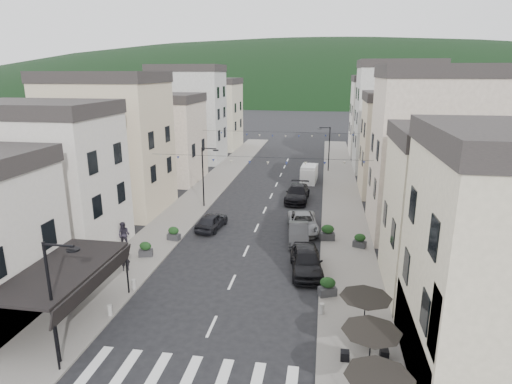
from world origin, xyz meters
TOP-DOWN VIEW (x-y plane):
  - sidewalk_left at (-7.50, 32.00)m, footprint 4.00×76.00m
  - sidewalk_right at (7.50, 32.00)m, footprint 4.00×76.00m
  - hill_backdrop at (0.00, 300.00)m, footprint 640.00×360.00m
  - boutique_awning at (-7.25, 5.00)m, footprint 3.77×7.50m
  - buildings_row_left at (-14.50, 37.75)m, footprint 10.20×54.16m
  - buildings_row_right at (14.50, 36.59)m, footprint 10.20×54.16m
  - cafe_terrace at (7.70, 2.80)m, footprint 2.50×8.10m
  - streetlamp_left_near at (-5.82, 2.00)m, footprint 1.70×0.56m
  - streetlamp_left_far at (-5.82, 26.00)m, footprint 1.70×0.56m
  - streetlamp_right_far at (5.82, 44.00)m, footprint 1.70×0.56m
  - bollards at (0.00, 5.50)m, footprint 11.66×10.26m
  - bunting_near at (0.00, 22.00)m, footprint 19.00×0.28m
  - bunting_far at (0.00, 38.00)m, footprint 19.00×0.28m
  - parked_car_a at (4.60, 13.17)m, footprint 2.60×5.22m
  - parked_car_b at (3.73, 18.47)m, footprint 1.87×4.45m
  - parked_car_c at (3.92, 20.98)m, footprint 3.08×5.55m
  - parked_car_d at (2.90, 29.64)m, footprint 2.50×5.66m
  - parked_car_e at (-3.74, 20.14)m, footprint 2.23×4.38m
  - delivery_van at (3.77, 38.01)m, footprint 2.04×4.56m
  - pedestrian_a at (-7.31, 11.31)m, footprint 0.74×0.63m
  - pedestrian_b at (-9.20, 15.04)m, footprint 0.96×0.75m
  - planter_la at (-6.92, 13.69)m, footprint 1.08×0.77m
  - planter_lb at (-6.00, 17.00)m, footprint 1.07×0.73m
  - planter_ra at (6.00, 10.07)m, footprint 1.18×0.92m
  - planter_rb at (8.41, 17.84)m, footprint 1.09×0.86m
  - planter_rc at (6.00, 18.93)m, footprint 1.19×0.74m

SIDE VIEW (x-z plane):
  - hill_backdrop at x=0.00m, z-range -35.00..35.00m
  - sidewalk_left at x=-7.50m, z-range 0.00..0.12m
  - sidewalk_right at x=7.50m, z-range 0.00..0.12m
  - bollards at x=0.00m, z-range 0.12..0.72m
  - planter_rb at x=8.41m, z-range 0.10..1.18m
  - planter_lb at x=-6.00m, z-range 0.10..1.20m
  - planter_la at x=-6.92m, z-range 0.10..1.20m
  - planter_ra at x=6.00m, z-range 0.10..1.27m
  - parked_car_b at x=3.73m, z-range 0.00..1.43m
  - parked_car_e at x=-3.74m, z-range 0.00..1.43m
  - planter_rc at x=6.00m, z-range 0.10..1.36m
  - parked_car_c at x=3.92m, z-range 0.00..1.47m
  - parked_car_d at x=2.90m, z-range 0.00..1.62m
  - parked_car_a at x=4.60m, z-range 0.00..1.71m
  - pedestrian_a at x=-7.31m, z-range 0.12..1.82m
  - delivery_van at x=3.77m, z-range -0.02..2.12m
  - pedestrian_b at x=-9.20m, z-range 0.12..2.09m
  - cafe_terrace at x=7.70m, z-range 1.09..3.62m
  - boutique_awning at x=-7.25m, z-range 1.48..4.75m
  - streetlamp_left_near at x=-5.82m, z-range 0.70..6.70m
  - streetlamp_left_far at x=-5.82m, z-range 0.70..6.70m
  - streetlamp_right_far at x=5.82m, z-range 0.70..6.70m
  - bunting_near at x=0.00m, z-range 5.34..5.96m
  - bunting_far at x=0.00m, z-range 5.34..5.96m
  - buildings_row_left at x=-14.50m, z-range -0.88..13.12m
  - buildings_row_right at x=14.50m, z-range -0.93..13.57m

